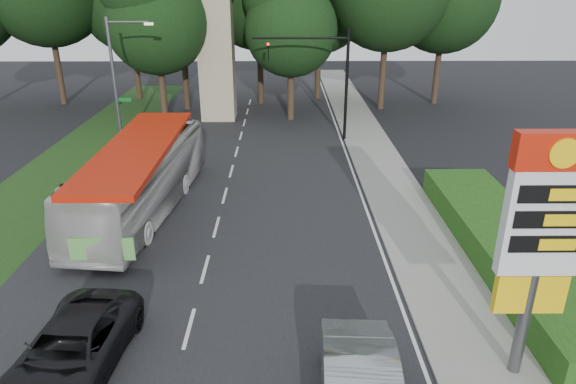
{
  "coord_description": "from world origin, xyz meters",
  "views": [
    {
      "loc": [
        2.94,
        -9.01,
        9.99
      ],
      "look_at": [
        3.11,
        9.69,
        2.2
      ],
      "focal_mm": 32.0,
      "sensor_mm": 36.0,
      "label": 1
    }
  ],
  "objects_px": {
    "suv_charcoal": "(72,350)",
    "streetlight_signs": "(118,79)",
    "transit_bus": "(142,179)",
    "monument": "(216,50)",
    "gas_station_pylon": "(544,228)",
    "traffic_signal_mast": "(326,69)"
  },
  "relations": [
    {
      "from": "suv_charcoal",
      "to": "transit_bus",
      "type": "bearing_deg",
      "value": 98.45
    },
    {
      "from": "transit_bus",
      "to": "suv_charcoal",
      "type": "distance_m",
      "value": 10.59
    },
    {
      "from": "monument",
      "to": "suv_charcoal",
      "type": "xyz_separation_m",
      "value": [
        -0.8,
        -27.84,
        -4.37
      ]
    },
    {
      "from": "transit_bus",
      "to": "suv_charcoal",
      "type": "height_order",
      "value": "transit_bus"
    },
    {
      "from": "traffic_signal_mast",
      "to": "transit_bus",
      "type": "xyz_separation_m",
      "value": [
        -9.18,
        -11.31,
        -3.05
      ]
    },
    {
      "from": "traffic_signal_mast",
      "to": "streetlight_signs",
      "type": "xyz_separation_m",
      "value": [
        -12.67,
        -1.99,
        -0.23
      ]
    },
    {
      "from": "monument",
      "to": "streetlight_signs",
      "type": "bearing_deg",
      "value": -121.97
    },
    {
      "from": "suv_charcoal",
      "to": "streetlight_signs",
      "type": "bearing_deg",
      "value": 106.56
    },
    {
      "from": "transit_bus",
      "to": "streetlight_signs",
      "type": "bearing_deg",
      "value": 116.73
    },
    {
      "from": "streetlight_signs",
      "to": "transit_bus",
      "type": "distance_m",
      "value": 10.34
    },
    {
      "from": "gas_station_pylon",
      "to": "monument",
      "type": "distance_m",
      "value": 30.17
    },
    {
      "from": "monument",
      "to": "suv_charcoal",
      "type": "bearing_deg",
      "value": -91.65
    },
    {
      "from": "streetlight_signs",
      "to": "traffic_signal_mast",
      "type": "bearing_deg",
      "value": 8.92
    },
    {
      "from": "traffic_signal_mast",
      "to": "suv_charcoal",
      "type": "height_order",
      "value": "traffic_signal_mast"
    },
    {
      "from": "gas_station_pylon",
      "to": "traffic_signal_mast",
      "type": "relative_size",
      "value": 0.95
    },
    {
      "from": "gas_station_pylon",
      "to": "suv_charcoal",
      "type": "bearing_deg",
      "value": 179.19
    },
    {
      "from": "traffic_signal_mast",
      "to": "gas_station_pylon",
      "type": "bearing_deg",
      "value": -80.91
    },
    {
      "from": "suv_charcoal",
      "to": "traffic_signal_mast",
      "type": "bearing_deg",
      "value": 73.41
    },
    {
      "from": "traffic_signal_mast",
      "to": "monument",
      "type": "distance_m",
      "value": 9.76
    },
    {
      "from": "monument",
      "to": "traffic_signal_mast",
      "type": "bearing_deg",
      "value": -38.0
    },
    {
      "from": "transit_bus",
      "to": "gas_station_pylon",
      "type": "bearing_deg",
      "value": -33.89
    },
    {
      "from": "gas_station_pylon",
      "to": "traffic_signal_mast",
      "type": "xyz_separation_m",
      "value": [
        -3.52,
        22.0,
        0.22
      ]
    }
  ]
}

